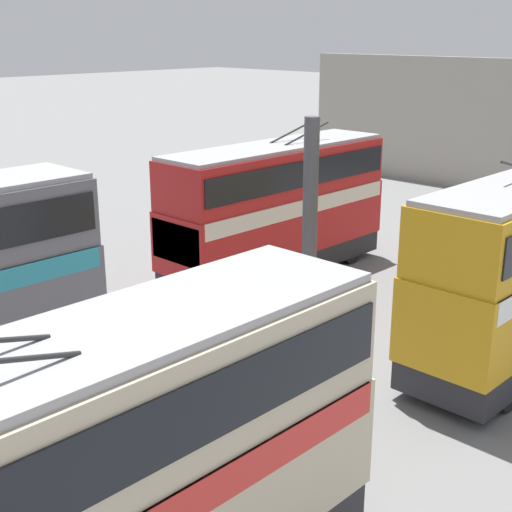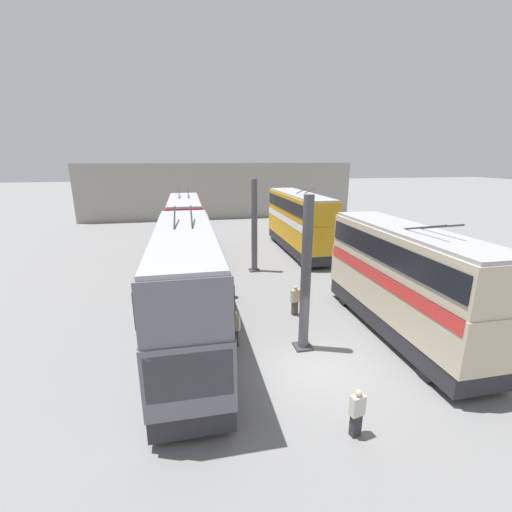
% 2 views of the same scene
% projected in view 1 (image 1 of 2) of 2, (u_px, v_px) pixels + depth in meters
% --- Properties ---
extents(support_column_far, '(0.75, 0.75, 6.50)m').
position_uv_depth(support_column_far, '(309.00, 240.00, 19.58)').
color(support_column_far, '#4C4C51').
rests_on(support_column_far, ground_plane).
extents(bus_left_near, '(9.85, 2.54, 5.56)m').
position_uv_depth(bus_left_near, '(82.00, 489.00, 9.48)').
color(bus_left_near, black).
rests_on(bus_left_near, ground_plane).
extents(bus_right_mid, '(9.44, 2.54, 5.46)m').
position_uv_depth(bus_right_mid, '(277.00, 203.00, 25.45)').
color(bus_right_mid, black).
rests_on(bus_right_mid, ground_plane).
extents(person_aisle_midway, '(0.36, 0.47, 1.58)m').
position_uv_depth(person_aisle_midway, '(97.00, 426.00, 14.73)').
color(person_aisle_midway, '#473D33').
rests_on(person_aisle_midway, ground_plane).
extents(oil_drum, '(0.65, 0.65, 0.86)m').
position_uv_depth(oil_drum, '(127.00, 355.00, 18.88)').
color(oil_drum, '#424C56').
rests_on(oil_drum, ground_plane).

